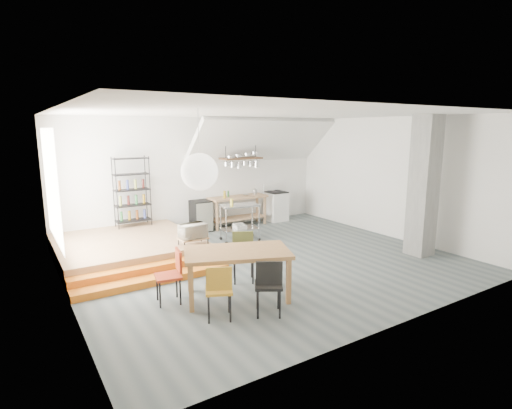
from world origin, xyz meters
TOP-DOWN VIEW (x-y plane):
  - floor at (0.00, 0.00)m, footprint 8.00×8.00m
  - wall_back at (0.00, 3.50)m, footprint 8.00×0.04m
  - wall_left at (-4.00, 0.00)m, footprint 0.04×7.00m
  - wall_right at (4.00, 0.00)m, footprint 0.04×7.00m
  - ceiling at (0.00, 0.00)m, footprint 8.00×7.00m
  - slope_ceiling at (1.80, 2.90)m, footprint 4.40×1.44m
  - window_pane at (-3.98, 1.50)m, footprint 0.02×2.50m
  - platform at (-2.50, 2.00)m, footprint 3.00×3.00m
  - step_lower at (-2.50, 0.05)m, footprint 3.00×0.35m
  - step_upper at (-2.50, 0.40)m, footprint 3.00×0.35m
  - concrete_column at (3.30, -1.50)m, footprint 0.50×0.50m
  - kitchen_counter at (1.10, 3.15)m, footprint 1.80×0.60m
  - stove at (2.50, 3.16)m, footprint 0.60×0.60m
  - pot_rack at (1.13, 2.92)m, footprint 1.20×0.50m
  - wire_shelving at (-2.00, 3.20)m, footprint 0.88×0.38m
  - microwave_shelf at (-1.40, 0.75)m, footprint 0.60×0.40m
  - paper_lantern at (-2.06, -1.13)m, footprint 0.60×0.60m
  - dining_table at (-1.50, -1.35)m, footprint 2.02×1.58m
  - chair_mustard at (-2.16, -1.95)m, footprint 0.54×0.54m
  - chair_black at (-1.44, -2.23)m, footprint 0.58×0.58m
  - chair_olive at (-0.99, -0.69)m, footprint 0.58×0.58m
  - chair_red at (-2.51, -0.94)m, footprint 0.48×0.48m
  - rolling_cart at (0.34, 1.74)m, footprint 1.05×0.70m
  - mini_fridge at (-0.10, 3.20)m, footprint 0.52×0.52m
  - microwave at (-1.40, 0.75)m, footprint 0.58×0.42m
  - bowl at (1.35, 3.10)m, footprint 0.25×0.25m

SIDE VIEW (x-z plane):
  - floor at x=0.00m, z-range 0.00..0.00m
  - step_lower at x=-2.50m, z-range 0.00..0.13m
  - step_upper at x=-2.50m, z-range 0.00..0.27m
  - platform at x=-2.50m, z-range 0.00..0.40m
  - mini_fridge at x=-0.10m, z-range 0.00..0.88m
  - stove at x=2.50m, z-range -0.11..1.07m
  - chair_mustard at x=-2.16m, z-range 0.09..0.97m
  - chair_red at x=-2.51m, z-range 0.09..0.99m
  - microwave_shelf at x=-1.40m, z-range 0.46..0.63m
  - chair_black at x=-1.44m, z-range 0.09..1.02m
  - chair_olive at x=-0.99m, z-range 0.09..1.03m
  - rolling_cart at x=0.34m, z-range 0.14..1.10m
  - kitchen_counter at x=1.10m, z-range 0.17..1.08m
  - microwave at x=-1.40m, z-range 0.56..0.87m
  - dining_table at x=-1.50m, z-range 0.33..1.17m
  - bowl at x=1.35m, z-range 0.91..0.96m
  - wire_shelving at x=-2.00m, z-range 0.43..2.23m
  - wall_back at x=0.00m, z-range 0.00..3.20m
  - wall_left at x=-4.00m, z-range 0.00..3.20m
  - wall_right at x=4.00m, z-range 0.00..3.20m
  - concrete_column at x=3.30m, z-range 0.00..3.20m
  - window_pane at x=-3.98m, z-range 0.70..2.90m
  - pot_rack at x=1.13m, z-range 1.26..2.69m
  - paper_lantern at x=-2.06m, z-range 1.90..2.50m
  - slope_ceiling at x=1.80m, z-range 1.89..3.21m
  - ceiling at x=0.00m, z-range 3.19..3.21m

